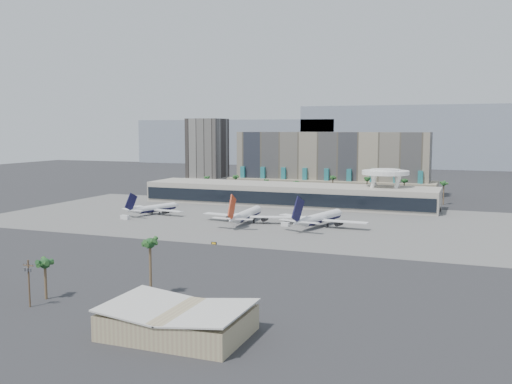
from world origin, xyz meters
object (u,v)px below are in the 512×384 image
(airliner_left, at_px, (155,208))
(service_vehicle_b, at_px, (285,224))
(service_vehicle_a, at_px, (125,217))
(airliner_centre, at_px, (246,215))
(airliner_right, at_px, (320,218))
(utility_pole, at_px, (29,279))
(taxiway_sign, at_px, (214,243))

(airliner_left, relative_size, service_vehicle_b, 9.92)
(airliner_left, xyz_separation_m, service_vehicle_a, (-4.94, -19.86, -2.15))
(airliner_centre, height_order, service_vehicle_b, airliner_centre)
(airliner_left, relative_size, airliner_right, 0.78)
(utility_pole, relative_size, airliner_right, 0.26)
(service_vehicle_a, height_order, service_vehicle_b, service_vehicle_a)
(airliner_right, height_order, service_vehicle_b, airliner_right)
(airliner_left, bearing_deg, service_vehicle_a, -85.73)
(service_vehicle_a, bearing_deg, airliner_left, 79.73)
(airliner_centre, xyz_separation_m, service_vehicle_b, (20.09, -2.09, -3.07))
(taxiway_sign, bearing_deg, service_vehicle_b, 80.05)
(taxiway_sign, bearing_deg, airliner_right, 67.32)
(utility_pole, xyz_separation_m, taxiway_sign, (10.36, 86.35, -6.64))
(airliner_centre, relative_size, taxiway_sign, 20.28)
(taxiway_sign, bearing_deg, service_vehicle_a, 153.85)
(airliner_centre, height_order, taxiway_sign, airliner_centre)
(utility_pole, height_order, taxiway_sign, utility_pole)
(service_vehicle_a, height_order, taxiway_sign, service_vehicle_a)
(service_vehicle_b, xyz_separation_m, taxiway_sign, (-12.94, -49.11, -0.41))
(utility_pole, xyz_separation_m, airliner_centre, (3.20, 137.55, -3.15))
(airliner_right, relative_size, service_vehicle_a, 10.69)
(utility_pole, height_order, airliner_left, airliner_left)
(airliner_right, height_order, service_vehicle_a, airliner_right)
(service_vehicle_a, distance_m, service_vehicle_b, 80.24)
(airliner_centre, bearing_deg, service_vehicle_a, -172.20)
(airliner_right, bearing_deg, utility_pole, -90.84)
(airliner_left, bearing_deg, airliner_right, 14.28)
(service_vehicle_b, bearing_deg, service_vehicle_a, -168.13)
(taxiway_sign, bearing_deg, utility_pole, -92.03)
(airliner_left, xyz_separation_m, airliner_right, (89.80, -6.21, 0.84))
(airliner_right, bearing_deg, airliner_centre, -161.44)
(airliner_right, relative_size, service_vehicle_b, 12.72)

